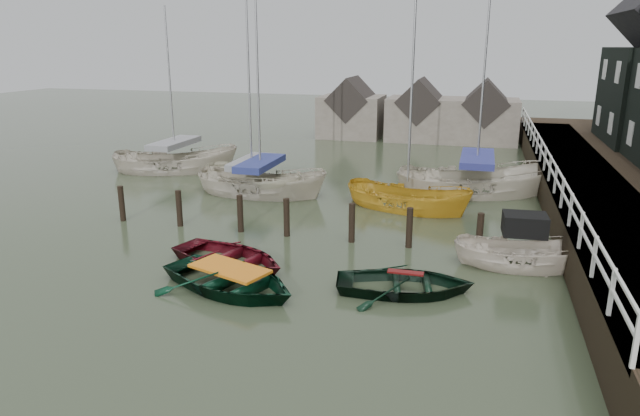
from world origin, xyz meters
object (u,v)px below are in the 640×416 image
(rowboat_red, at_px, (229,266))
(motorboat, at_px, (521,264))
(sailboat_e, at_px, (176,170))
(rowboat_green, at_px, (231,290))
(sailboat_c, at_px, (407,208))
(sailboat_b, at_px, (261,193))
(rowboat_dkgreen, at_px, (405,292))
(sailboat_a, at_px, (253,190))
(sailboat_d, at_px, (475,193))

(rowboat_red, distance_m, motorboat, 9.10)
(sailboat_e, bearing_deg, motorboat, -138.65)
(rowboat_red, relative_size, rowboat_green, 0.93)
(sailboat_c, bearing_deg, motorboat, -125.88)
(sailboat_c, bearing_deg, rowboat_green, 175.69)
(rowboat_green, height_order, sailboat_b, sailboat_b)
(rowboat_dkgreen, distance_m, sailboat_e, 18.76)
(rowboat_red, bearing_deg, sailboat_a, 35.46)
(sailboat_e, bearing_deg, sailboat_a, -137.56)
(rowboat_green, bearing_deg, sailboat_c, -1.53)
(rowboat_green, bearing_deg, sailboat_a, 38.69)
(rowboat_green, bearing_deg, sailboat_b, 36.39)
(sailboat_d, bearing_deg, sailboat_b, 92.27)
(sailboat_b, bearing_deg, sailboat_d, -72.20)
(sailboat_b, distance_m, sailboat_d, 9.89)
(rowboat_dkgreen, distance_m, motorboat, 4.28)
(sailboat_e, bearing_deg, rowboat_dkgreen, -151.00)
(rowboat_red, height_order, sailboat_e, sailboat_e)
(sailboat_b, height_order, sailboat_e, sailboat_b)
(sailboat_c, bearing_deg, sailboat_b, 102.34)
(rowboat_red, height_order, sailboat_d, sailboat_d)
(motorboat, bearing_deg, rowboat_red, 101.56)
(rowboat_red, distance_m, rowboat_dkgreen, 5.59)
(rowboat_green, xyz_separation_m, motorboat, (8.00, 3.99, 0.10))
(sailboat_b, distance_m, sailboat_e, 7.16)
(rowboat_green, bearing_deg, rowboat_red, 45.23)
(rowboat_dkgreen, bearing_deg, sailboat_d, -19.11)
(rowboat_green, distance_m, sailboat_b, 10.60)
(sailboat_c, bearing_deg, rowboat_red, 167.20)
(rowboat_red, height_order, rowboat_green, rowboat_green)
(rowboat_green, distance_m, sailboat_d, 14.44)
(rowboat_green, height_order, sailboat_c, sailboat_c)
(motorboat, distance_m, sailboat_b, 12.65)
(sailboat_b, xyz_separation_m, sailboat_e, (-6.30, 3.40, -0.01))
(rowboat_red, height_order, rowboat_dkgreen, rowboat_red)
(sailboat_a, height_order, sailboat_b, sailboat_b)
(rowboat_red, relative_size, sailboat_b, 0.32)
(rowboat_red, distance_m, sailboat_b, 8.77)
(sailboat_d, relative_size, sailboat_e, 1.29)
(motorboat, relative_size, sailboat_a, 0.38)
(rowboat_red, bearing_deg, sailboat_c, -11.95)
(rowboat_green, relative_size, rowboat_dkgreen, 1.13)
(rowboat_green, xyz_separation_m, rowboat_dkgreen, (4.77, 1.19, 0.00))
(sailboat_a, distance_m, sailboat_e, 6.45)
(sailboat_a, bearing_deg, sailboat_d, -52.08)
(rowboat_red, height_order, sailboat_b, sailboat_b)
(rowboat_red, bearing_deg, sailboat_e, 53.44)
(sailboat_a, distance_m, sailboat_b, 0.71)
(rowboat_dkgreen, relative_size, motorboat, 0.90)
(sailboat_b, relative_size, sailboat_c, 1.12)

